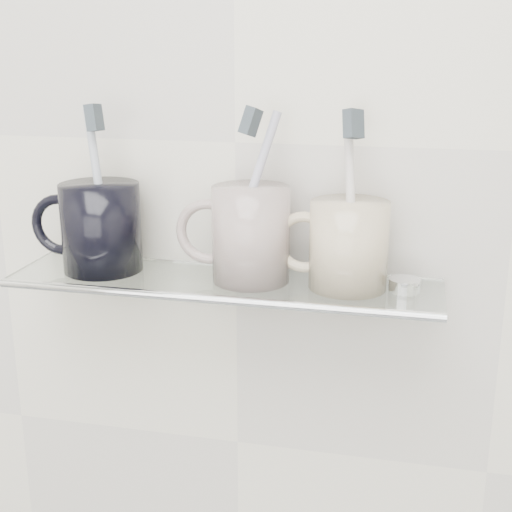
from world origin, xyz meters
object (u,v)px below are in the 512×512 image
(mug_left, at_px, (101,227))
(mug_center, at_px, (251,234))
(mug_right, at_px, (349,245))
(shelf_glass, at_px, (223,283))

(mug_left, height_order, mug_center, mug_center)
(mug_left, xyz_separation_m, mug_right, (0.29, 0.00, -0.00))
(mug_left, relative_size, mug_center, 0.96)
(mug_left, bearing_deg, mug_center, 14.35)
(mug_center, bearing_deg, mug_right, 13.42)
(mug_right, bearing_deg, shelf_glass, 175.55)
(shelf_glass, relative_size, mug_center, 4.58)
(mug_left, distance_m, mug_center, 0.18)
(mug_center, distance_m, mug_right, 0.11)
(mug_center, xyz_separation_m, mug_right, (0.11, 0.00, -0.01))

